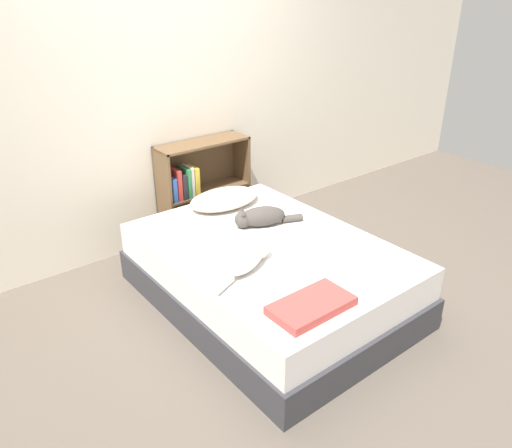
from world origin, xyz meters
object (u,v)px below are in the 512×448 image
(cat_dark, at_px, (260,217))
(bed, at_px, (269,274))
(cat_light, at_px, (247,256))
(bookshelf, at_px, (198,187))
(pillow, at_px, (224,199))

(cat_dark, bearing_deg, bed, 85.75)
(bed, xyz_separation_m, cat_light, (-0.29, -0.14, 0.30))
(cat_dark, relative_size, bookshelf, 0.57)
(bed, xyz_separation_m, bookshelf, (0.18, 1.17, 0.23))
(pillow, xyz_separation_m, cat_light, (-0.43, -0.86, 0.02))
(cat_dark, distance_m, bookshelf, 0.91)
(bed, xyz_separation_m, pillow, (0.14, 0.72, 0.28))
(cat_light, relative_size, cat_dark, 1.12)
(cat_dark, bearing_deg, cat_light, 66.35)
(bed, height_order, cat_dark, cat_dark)
(bed, height_order, cat_light, cat_light)
(bookshelf, bearing_deg, pillow, -95.45)
(pillow, relative_size, cat_light, 1.08)
(cat_light, height_order, bookshelf, bookshelf)
(cat_light, distance_m, bookshelf, 1.40)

